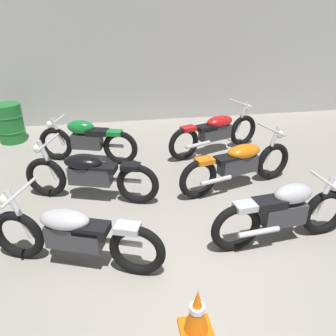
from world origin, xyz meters
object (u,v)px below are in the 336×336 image
at_px(motorcycle_left_row_0, 74,234).
at_px(motorcycle_left_row_2, 87,140).
at_px(motorcycle_left_row_1, 90,174).
at_px(motorcycle_right_row_0, 284,212).
at_px(oil_drum, 10,123).
at_px(motorcycle_right_row_2, 216,131).
at_px(motorcycle_right_row_1, 239,163).
at_px(traffic_cone, 197,313).

relative_size(motorcycle_left_row_0, motorcycle_left_row_2, 1.09).
distance_m(motorcycle_left_row_0, motorcycle_left_row_1, 1.53).
height_order(motorcycle_right_row_0, oil_drum, motorcycle_right_row_0).
bearing_deg(motorcycle_right_row_2, motorcycle_left_row_2, -178.92).
height_order(motorcycle_left_row_0, motorcycle_right_row_1, same).
height_order(motorcycle_right_row_0, motorcycle_right_row_1, motorcycle_right_row_1).
bearing_deg(motorcycle_left_row_0, oil_drum, 111.09).
xyz_separation_m(motorcycle_right_row_0, motorcycle_right_row_1, (-0.08, 1.48, -0.01)).
distance_m(motorcycle_right_row_1, motorcycle_right_row_2, 1.51).
height_order(motorcycle_left_row_1, motorcycle_right_row_1, same).
relative_size(motorcycle_left_row_1, motorcycle_right_row_1, 0.99).
xyz_separation_m(motorcycle_right_row_0, motorcycle_right_row_2, (-0.03, 2.99, -0.01)).
distance_m(motorcycle_right_row_0, traffic_cone, 1.88).
bearing_deg(motorcycle_left_row_0, motorcycle_right_row_2, 49.17).
bearing_deg(motorcycle_left_row_0, motorcycle_left_row_1, 85.05).
bearing_deg(motorcycle_right_row_2, oil_drum, 162.80).
distance_m(motorcycle_right_row_1, oil_drum, 5.09).
bearing_deg(oil_drum, motorcycle_right_row_1, -33.82).
distance_m(motorcycle_left_row_0, motorcycle_right_row_0, 2.63).
bearing_deg(motorcycle_right_row_2, motorcycle_right_row_0, -89.46).
bearing_deg(motorcycle_left_row_2, motorcycle_right_row_0, -48.47).
bearing_deg(motorcycle_left_row_2, motorcycle_left_row_1, -85.98).
distance_m(motorcycle_left_row_1, motorcycle_right_row_2, 2.89).
distance_m(motorcycle_right_row_0, oil_drum, 6.09).
relative_size(motorcycle_left_row_1, oil_drum, 2.47).
bearing_deg(oil_drum, motorcycle_right_row_2, -17.20).
bearing_deg(motorcycle_left_row_1, motorcycle_right_row_2, 31.08).
distance_m(motorcycle_left_row_1, motorcycle_right_row_1, 2.42).
xyz_separation_m(motorcycle_left_row_2, traffic_cone, (1.17, -4.13, -0.20)).
relative_size(motorcycle_left_row_1, traffic_cone, 3.88).
distance_m(motorcycle_left_row_2, oil_drum, 2.19).
bearing_deg(motorcycle_right_row_1, motorcycle_right_row_2, 88.07).
xyz_separation_m(motorcycle_left_row_0, motorcycle_left_row_1, (0.13, 1.52, 0.00)).
relative_size(motorcycle_right_row_0, traffic_cone, 3.65).
bearing_deg(traffic_cone, motorcycle_left_row_1, 111.65).
xyz_separation_m(motorcycle_left_row_2, oil_drum, (-1.70, 1.37, -0.03)).
distance_m(motorcycle_left_row_1, oil_drum, 3.34).
xyz_separation_m(oil_drum, traffic_cone, (2.87, -5.51, -0.17)).
bearing_deg(motorcycle_right_row_0, motorcycle_right_row_2, 90.54).
distance_m(oil_drum, traffic_cone, 6.21).
distance_m(motorcycle_left_row_0, motorcycle_left_row_2, 2.96).
bearing_deg(motorcycle_right_row_0, motorcycle_left_row_0, -179.41).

